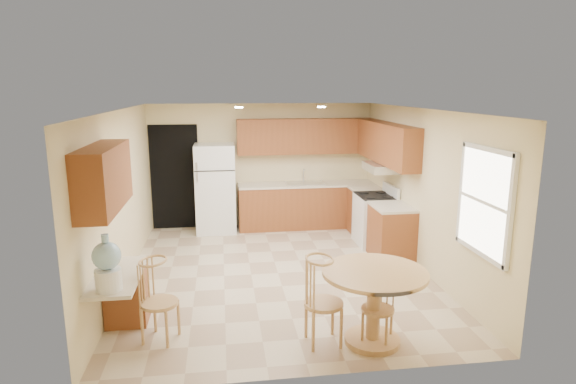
{
  "coord_description": "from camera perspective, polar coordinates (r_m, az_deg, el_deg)",
  "views": [
    {
      "loc": [
        -0.81,
        -6.95,
        2.81
      ],
      "look_at": [
        0.2,
        0.3,
        1.21
      ],
      "focal_mm": 30.0,
      "sensor_mm": 36.0,
      "label": 1
    }
  ],
  "objects": [
    {
      "name": "counter_back",
      "position": [
        9.75,
        2.19,
        0.92
      ],
      "size": [
        2.75,
        0.63,
        0.04
      ],
      "primitive_type": "cube",
      "color": "beige",
      "rests_on": "base_cab_back"
    },
    {
      "name": "base_cab_back",
      "position": [
        9.84,
        2.17,
        -1.68
      ],
      "size": [
        2.75,
        0.6,
        0.87
      ],
      "primitive_type": "cube",
      "color": "brown",
      "rests_on": "floor"
    },
    {
      "name": "chair_table_a",
      "position": [
        5.33,
        4.48,
        -12.17
      ],
      "size": [
        0.44,
        0.57,
        1.0
      ],
      "rotation": [
        0.0,
        0.0,
        -1.5
      ],
      "color": "tan",
      "rests_on": "floor"
    },
    {
      "name": "base_cab_right_a",
      "position": [
        9.53,
        9.18,
        -2.3
      ],
      "size": [
        0.6,
        0.59,
        0.87
      ],
      "primitive_type": "cube",
      "color": "brown",
      "rests_on": "floor"
    },
    {
      "name": "wall_right",
      "position": [
        7.76,
        15.5,
        0.23
      ],
      "size": [
        0.02,
        5.5,
        2.5
      ],
      "primitive_type": "cube",
      "color": "beige",
      "rests_on": "floor"
    },
    {
      "name": "can_light_a",
      "position": [
        8.17,
        -5.83,
        9.95
      ],
      "size": [
        0.14,
        0.14,
        0.02
      ],
      "primitive_type": "cylinder",
      "color": "white",
      "rests_on": "ceiling"
    },
    {
      "name": "can_light_b",
      "position": [
        8.34,
        3.98,
        10.03
      ],
      "size": [
        0.14,
        0.14,
        0.02
      ],
      "primitive_type": "cylinder",
      "color": "white",
      "rests_on": "ceiling"
    },
    {
      "name": "counter_right_a",
      "position": [
        9.43,
        9.27,
        0.38
      ],
      "size": [
        0.63,
        0.59,
        0.04
      ],
      "primitive_type": "cube",
      "color": "beige",
      "rests_on": "base_cab_right_a"
    },
    {
      "name": "window",
      "position": [
        6.08,
        22.28,
        -1.08
      ],
      "size": [
        0.06,
        1.12,
        1.3
      ],
      "color": "white",
      "rests_on": "wall_right"
    },
    {
      "name": "ceiling",
      "position": [
        7.01,
        -1.29,
        9.75
      ],
      "size": [
        4.5,
        5.5,
        0.02
      ],
      "primitive_type": "cube",
      "color": "white",
      "rests_on": "wall_back"
    },
    {
      "name": "base_cab_right_b",
      "position": [
        8.21,
        12.14,
        -4.82
      ],
      "size": [
        0.6,
        0.8,
        0.87
      ],
      "primitive_type": "cube",
      "color": "brown",
      "rests_on": "floor"
    },
    {
      "name": "upper_cab_right",
      "position": [
        8.72,
        11.59,
        5.72
      ],
      "size": [
        0.33,
        2.42,
        0.7
      ],
      "primitive_type": "cube",
      "color": "brown",
      "rests_on": "wall_right"
    },
    {
      "name": "desk_pedestal",
      "position": [
        6.26,
        -18.58,
        -11.45
      ],
      "size": [
        0.48,
        0.42,
        0.72
      ],
      "primitive_type": "cube",
      "color": "brown",
      "rests_on": "floor"
    },
    {
      "name": "dining_table",
      "position": [
        5.5,
        10.15,
        -12.05
      ],
      "size": [
        1.16,
        1.16,
        0.86
      ],
      "rotation": [
        0.0,
        0.0,
        0.12
      ],
      "color": "tan",
      "rests_on": "floor"
    },
    {
      "name": "sink",
      "position": [
        9.74,
        2.04,
        1.04
      ],
      "size": [
        0.78,
        0.44,
        0.01
      ],
      "primitive_type": "cube",
      "color": "silver",
      "rests_on": "counter_back"
    },
    {
      "name": "upper_cab_back",
      "position": [
        9.73,
        2.09,
        6.62
      ],
      "size": [
        2.75,
        0.33,
        0.7
      ],
      "primitive_type": "cube",
      "color": "brown",
      "rests_on": "wall_back"
    },
    {
      "name": "chair_table_b",
      "position": [
        5.47,
        10.9,
        -12.81
      ],
      "size": [
        0.37,
        0.43,
        0.84
      ],
      "rotation": [
        0.0,
        0.0,
        2.59
      ],
      "color": "tan",
      "rests_on": "floor"
    },
    {
      "name": "upper_cab_left",
      "position": [
        5.59,
        -20.98,
        1.57
      ],
      "size": [
        0.33,
        1.4,
        0.7
      ],
      "primitive_type": "cube",
      "color": "brown",
      "rests_on": "wall_left"
    },
    {
      "name": "counter_right_b",
      "position": [
        8.09,
        12.29,
        -1.73
      ],
      "size": [
        0.63,
        0.8,
        0.04
      ],
      "primitive_type": "cube",
      "color": "beige",
      "rests_on": "base_cab_right_b"
    },
    {
      "name": "stove",
      "position": [
        8.9,
        10.3,
        -3.17
      ],
      "size": [
        0.65,
        0.76,
        1.09
      ],
      "color": "white",
      "rests_on": "floor"
    },
    {
      "name": "wall_back",
      "position": [
        9.86,
        -3.12,
        3.17
      ],
      "size": [
        4.5,
        0.02,
        2.5
      ],
      "primitive_type": "cube",
      "color": "beige",
      "rests_on": "floor"
    },
    {
      "name": "water_crock",
      "position": [
        5.28,
        -20.64,
        -8.12
      ],
      "size": [
        0.29,
        0.29,
        0.6
      ],
      "color": "white",
      "rests_on": "desk_top"
    },
    {
      "name": "wall_left",
      "position": [
        7.27,
        -19.15,
        -0.8
      ],
      "size": [
        0.02,
        5.5,
        2.5
      ],
      "primitive_type": "cube",
      "color": "beige",
      "rests_on": "floor"
    },
    {
      "name": "wall_front",
      "position": [
        4.56,
        2.85,
        -7.75
      ],
      "size": [
        4.5,
        0.02,
        2.5
      ],
      "primitive_type": "cube",
      "color": "beige",
      "rests_on": "floor"
    },
    {
      "name": "desk_top",
      "position": [
        5.77,
        -19.53,
        -9.39
      ],
      "size": [
        0.5,
        1.2,
        0.04
      ],
      "primitive_type": "cube",
      "color": "beige",
      "rests_on": "desk_pedestal"
    },
    {
      "name": "floor",
      "position": [
        7.54,
        -1.2,
        -9.58
      ],
      "size": [
        5.5,
        5.5,
        0.0
      ],
      "primitive_type": "plane",
      "color": "#CBB793",
      "rests_on": "ground"
    },
    {
      "name": "range_hood",
      "position": [
        8.72,
        11.0,
        2.89
      ],
      "size": [
        0.5,
        0.76,
        0.14
      ],
      "primitive_type": "cube",
      "color": "silver",
      "rests_on": "upper_cab_right"
    },
    {
      "name": "chair_desk",
      "position": [
        5.58,
        -15.16,
        -11.79
      ],
      "size": [
        0.42,
        0.54,
        0.94
      ],
      "rotation": [
        0.0,
        0.0,
        -1.93
      ],
      "color": "tan",
      "rests_on": "floor"
    },
    {
      "name": "doorway",
      "position": [
        9.89,
        -13.26,
        1.71
      ],
      "size": [
        0.9,
        0.02,
        2.1
      ],
      "primitive_type": "cube",
      "color": "black",
      "rests_on": "floor"
    },
    {
      "name": "refrigerator",
      "position": [
        9.55,
        -8.6,
        0.43
      ],
      "size": [
        0.77,
        0.75,
        1.74
      ],
      "color": "white",
      "rests_on": "floor"
    }
  ]
}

